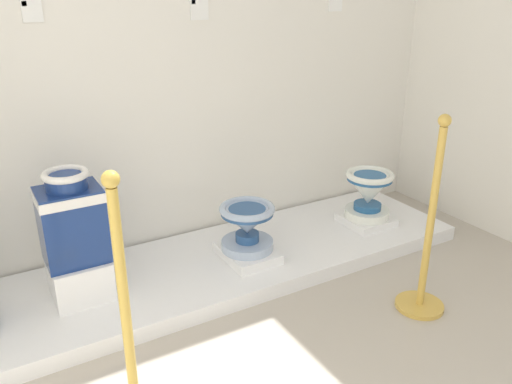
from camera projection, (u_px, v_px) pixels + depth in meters
name	position (u px, v px, depth m)	size (l,w,h in m)	color
display_platform	(243.00, 259.00, 3.25)	(2.86, 0.85, 0.09)	white
plinth_block_tall_cobalt	(80.00, 277.00, 2.75)	(0.29, 0.31, 0.22)	white
antique_toilet_tall_cobalt	(71.00, 216.00, 2.61)	(0.32, 0.26, 0.49)	navy
plinth_block_rightmost	(247.00, 253.00, 3.15)	(0.29, 0.38, 0.06)	white
antique_toilet_rightmost	(247.00, 223.00, 3.08)	(0.33, 0.33, 0.28)	#A1B3CD
plinth_block_squat_floral	(366.00, 220.00, 3.61)	(0.32, 0.31, 0.05)	white
antique_toilet_squat_floral	(369.00, 191.00, 3.53)	(0.33, 0.33, 0.32)	white
info_placard_first	(32.00, 10.00, 2.61)	(0.10, 0.01, 0.11)	white
info_placard_second	(199.00, 8.00, 3.04)	(0.11, 0.01, 0.13)	white
info_placard_third	(335.00, 2.00, 3.50)	(0.11, 0.01, 0.12)	white
stanchion_post_near_left	(129.00, 347.00, 1.98)	(0.23, 0.23, 1.07)	gold
stanchion_post_near_right	(426.00, 255.00, 2.72)	(0.26, 0.26, 1.08)	gold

